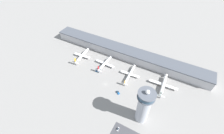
{
  "coord_description": "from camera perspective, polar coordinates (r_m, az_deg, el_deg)",
  "views": [
    {
      "loc": [
        74.46,
        -118.22,
        171.59
      ],
      "look_at": [
        -3.15,
        26.09,
        11.06
      ],
      "focal_mm": 24.0,
      "sensor_mm": 36.0,
      "label": 1
    }
  ],
  "objects": [
    {
      "name": "ground_plane",
      "position": [
        221.28,
        -2.5,
        -6.49
      ],
      "size": [
        1000.0,
        1000.0,
        0.0
      ],
      "primitive_type": "plane",
      "color": "gray"
    },
    {
      "name": "terminal_building",
      "position": [
        259.98,
        5.22,
        5.33
      ],
      "size": [
        274.59,
        25.0,
        16.69
      ],
      "color": "#B2B2B7",
      "rests_on": "ground"
    },
    {
      "name": "control_tower",
      "position": [
        172.33,
        12.02,
        -14.33
      ],
      "size": [
        18.94,
        18.94,
        54.82
      ],
      "color": "#ADB2BC",
      "rests_on": "ground"
    },
    {
      "name": "airplane_gate_alpha",
      "position": [
        264.62,
        -11.36,
        4.27
      ],
      "size": [
        30.44,
        41.62,
        14.06
      ],
      "color": "white",
      "rests_on": "ground"
    },
    {
      "name": "airplane_gate_bravo",
      "position": [
        245.6,
        -2.78,
        1.33
      ],
      "size": [
        34.3,
        38.63,
        12.99
      ],
      "color": "silver",
      "rests_on": "ground"
    },
    {
      "name": "airplane_gate_charlie",
      "position": [
        230.56,
        6.78,
        -2.75
      ],
      "size": [
        30.35,
        43.85,
        10.95
      ],
      "color": "white",
      "rests_on": "ground"
    },
    {
      "name": "airplane_gate_delta",
      "position": [
        226.69,
        19.0,
        -6.42
      ],
      "size": [
        40.52,
        43.05,
        14.02
      ],
      "color": "white",
      "rests_on": "ground"
    },
    {
      "name": "service_truck_catering",
      "position": [
        238.82,
        -5.56,
        -1.45
      ],
      "size": [
        6.67,
        4.82,
        2.82
      ],
      "color": "black",
      "rests_on": "ground"
    },
    {
      "name": "service_truck_fuel",
      "position": [
        210.87,
        2.31,
        -9.68
      ],
      "size": [
        6.28,
        5.45,
        2.61
      ],
      "color": "black",
      "rests_on": "ground"
    },
    {
      "name": "service_truck_baggage",
      "position": [
        218.2,
        15.04,
        -9.28
      ],
      "size": [
        3.94,
        7.16,
        2.68
      ],
      "color": "black",
      "rests_on": "ground"
    },
    {
      "name": "car_silver_sedan",
      "position": [
        185.91,
        2.28,
        -22.57
      ],
      "size": [
        1.82,
        4.58,
        1.49
      ],
      "color": "black",
      "rests_on": "ground"
    }
  ]
}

